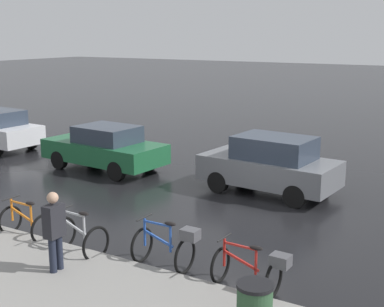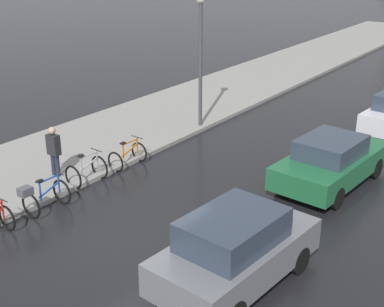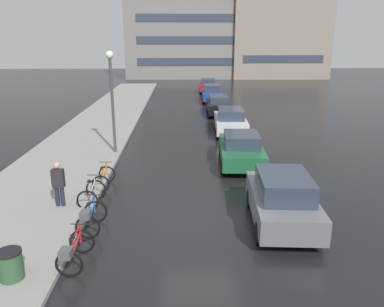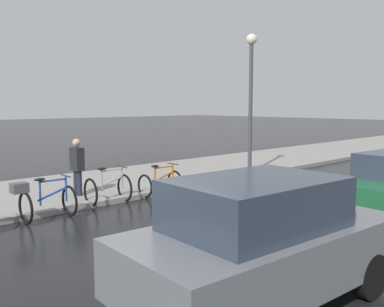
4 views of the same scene
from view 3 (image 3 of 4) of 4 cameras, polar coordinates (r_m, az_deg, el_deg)
ground_plane at (r=12.03m, az=1.02°, el=-11.06°), size 140.00×140.00×0.00m
sidewalk_kerb at (r=22.03m, az=-16.12°, el=1.55°), size 4.80×60.00×0.14m
bicycle_nearest at (r=10.30m, az=-17.59°, el=-14.03°), size 0.75×1.44×0.94m
bicycle_second at (r=11.87m, az=-15.21°, el=-9.34°), size 0.76×1.38×1.01m
bicycle_third at (r=13.78m, az=-15.02°, el=-5.98°), size 0.84×1.13×1.01m
bicycle_farthest at (r=15.34m, az=-13.26°, el=-3.63°), size 0.72×1.18×0.92m
car_grey at (r=12.13m, az=13.59°, el=-6.78°), size 2.15×4.11×1.72m
car_green at (r=17.60m, az=7.47°, el=0.69°), size 2.19×4.47×1.55m
car_white at (r=23.55m, az=5.87°, el=4.99°), size 2.08×4.42×1.61m
car_black at (r=29.53m, az=4.04°, el=7.39°), size 1.77×4.11×1.55m
car_blue at (r=36.10m, az=3.07°, el=9.17°), size 1.99×4.45×1.64m
car_red at (r=42.63m, az=2.45°, el=10.31°), size 2.04×3.96×1.55m
pedestrian at (r=13.55m, az=-19.67°, el=-4.30°), size 0.41×0.25×1.72m
streetlamp at (r=19.01m, az=-12.16°, el=9.67°), size 0.39×0.39×5.16m
trash_bin at (r=10.27m, az=-25.88°, el=-15.34°), size 0.59×0.59×0.88m
building_facade_main at (r=61.40m, az=0.03°, el=18.32°), size 20.15×8.71×14.43m
building_facade_side at (r=62.45m, az=13.07°, el=18.93°), size 14.56×8.20×16.70m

